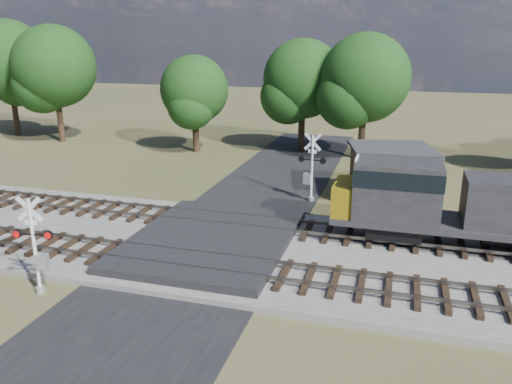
% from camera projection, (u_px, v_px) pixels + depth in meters
% --- Properties ---
extents(ground, '(160.00, 160.00, 0.00)m').
position_uv_depth(ground, '(208.00, 252.00, 22.57)').
color(ground, '#3D4324').
rests_on(ground, ground).
extents(ballast_bed, '(140.00, 10.00, 0.30)m').
position_uv_depth(ballast_bed, '(441.00, 272.00, 20.30)').
color(ballast_bed, gray).
rests_on(ballast_bed, ground).
extents(road, '(7.00, 60.00, 0.08)m').
position_uv_depth(road, '(208.00, 251.00, 22.56)').
color(road, black).
rests_on(road, ground).
extents(crossing_panel, '(7.00, 9.00, 0.62)m').
position_uv_depth(crossing_panel, '(212.00, 242.00, 22.93)').
color(crossing_panel, '#262628').
rests_on(crossing_panel, ground).
extents(track_near, '(140.00, 2.60, 0.33)m').
position_uv_depth(track_near, '(262.00, 271.00, 19.77)').
color(track_near, black).
rests_on(track_near, ballast_bed).
extents(track_far, '(140.00, 2.60, 0.33)m').
position_uv_depth(track_far, '(290.00, 228.00, 24.36)').
color(track_far, black).
rests_on(track_far, ballast_bed).
extents(crossing_signal_near, '(1.55, 0.40, 3.86)m').
position_uv_depth(crossing_signal_near, '(38.00, 254.00, 18.46)').
color(crossing_signal_near, silver).
rests_on(crossing_signal_near, ground).
extents(crossing_signal_far, '(1.66, 0.40, 4.14)m').
position_uv_depth(crossing_signal_far, '(310.00, 174.00, 29.13)').
color(crossing_signal_far, silver).
rests_on(crossing_signal_far, ground).
extents(equipment_shed, '(5.62, 5.62, 3.19)m').
position_uv_depth(equipment_shed, '(390.00, 173.00, 29.69)').
color(equipment_shed, '#4E3521').
rests_on(equipment_shed, ground).
extents(treeline, '(79.49, 9.91, 11.23)m').
position_uv_depth(treeline, '(377.00, 76.00, 38.36)').
color(treeline, black).
rests_on(treeline, ground).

